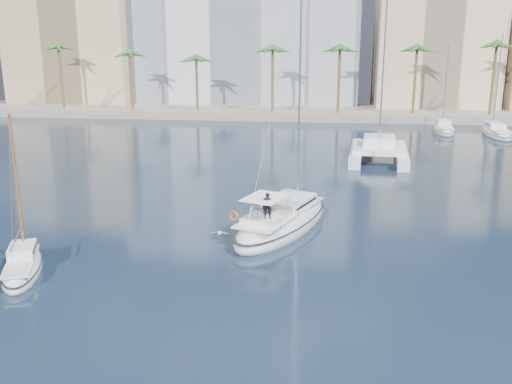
# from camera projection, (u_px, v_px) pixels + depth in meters

# --- Properties ---
(ground) EXTENTS (160.00, 160.00, 0.00)m
(ground) POSITION_uv_depth(u_px,v_px,m) (263.00, 245.00, 36.29)
(ground) COLOR black
(ground) RESTS_ON ground
(quay) EXTENTS (120.00, 14.00, 1.20)m
(quay) POSITION_uv_depth(u_px,v_px,m) (303.00, 113.00, 94.53)
(quay) COLOR gray
(quay) RESTS_ON ground
(building_modern) EXTENTS (42.00, 16.00, 28.00)m
(building_modern) POSITION_uv_depth(u_px,v_px,m) (242.00, 30.00, 103.89)
(building_modern) COLOR silver
(building_modern) RESTS_ON ground
(building_tan_left) EXTENTS (22.00, 14.00, 22.00)m
(building_tan_left) POSITION_uv_depth(u_px,v_px,m) (77.00, 47.00, 104.38)
(building_tan_left) COLOR tan
(building_tan_left) RESTS_ON ground
(building_beige) EXTENTS (20.00, 14.00, 20.00)m
(building_beige) POSITION_uv_depth(u_px,v_px,m) (435.00, 53.00, 98.07)
(building_beige) COLOR beige
(building_beige) RESTS_ON ground
(palm_left) EXTENTS (3.60, 3.60, 12.30)m
(palm_left) POSITION_uv_depth(u_px,v_px,m) (93.00, 53.00, 92.14)
(palm_left) COLOR brown
(palm_left) RESTS_ON ground
(palm_centre) EXTENTS (3.60, 3.60, 12.30)m
(palm_centre) POSITION_uv_depth(u_px,v_px,m) (304.00, 53.00, 88.14)
(palm_centre) COLOR brown
(palm_centre) RESTS_ON ground
(main_sloop) EXTENTS (7.87, 12.67, 17.94)m
(main_sloop) POSITION_uv_depth(u_px,v_px,m) (282.00, 221.00, 39.12)
(main_sloop) COLOR silver
(main_sloop) RESTS_ON ground
(small_sloop) EXTENTS (4.22, 6.77, 9.31)m
(small_sloop) POSITION_uv_depth(u_px,v_px,m) (22.00, 267.00, 31.89)
(small_sloop) COLOR silver
(small_sloop) RESTS_ON ground
(catamaran) EXTENTS (6.88, 12.37, 17.42)m
(catamaran) POSITION_uv_depth(u_px,v_px,m) (379.00, 149.00, 61.25)
(catamaran) COLOR silver
(catamaran) RESTS_ON ground
(seagull) EXTENTS (1.13, 0.48, 0.21)m
(seagull) POSITION_uv_depth(u_px,v_px,m) (220.00, 233.00, 36.67)
(seagull) COLOR silver
(seagull) RESTS_ON ground
(moored_yacht_a) EXTENTS (3.37, 9.52, 11.90)m
(moored_yacht_a) POSITION_uv_depth(u_px,v_px,m) (443.00, 132.00, 78.93)
(moored_yacht_a) COLOR silver
(moored_yacht_a) RESTS_ON ground
(moored_yacht_b) EXTENTS (3.32, 10.83, 13.72)m
(moored_yacht_b) POSITION_uv_depth(u_px,v_px,m) (496.00, 135.00, 76.25)
(moored_yacht_b) COLOR silver
(moored_yacht_b) RESTS_ON ground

